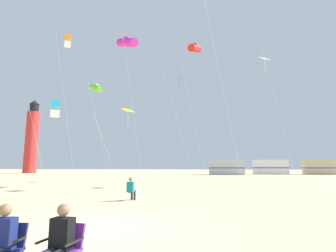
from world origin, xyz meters
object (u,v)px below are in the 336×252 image
kite_box_cyan (55,109)px  rv_van_silver (227,167)px  camp_chair_navy (4,246)px  lighthouse_distant (32,138)px  rv_van_white (270,167)px  kite_flyer_standing (131,188)px  kite_tube_lime (96,88)px  kite_diamond_blue (179,81)px  kite_diamond_white (266,64)px  rv_van_tan (322,167)px  camp_chair_purple (64,245)px  kite_box_orange (68,41)px  kite_diamond_gold (127,113)px  kite_tube_magenta (127,42)px  kite_tube_scarlet (195,48)px  spectator_purple_chair (59,240)px

kite_box_cyan → rv_van_silver: bearing=64.7°
camp_chair_navy → lighthouse_distant: 62.61m
lighthouse_distant → rv_van_silver: lighthouse_distant is taller
kite_box_cyan → rv_van_white: (24.40, 36.44, -4.30)m
camp_chair_navy → kite_flyer_standing: bearing=88.4°
kite_tube_lime → rv_van_white: (25.46, 26.49, -8.85)m
kite_flyer_standing → kite_diamond_blue: bearing=-83.1°
kite_diamond_white → rv_van_silver: kite_diamond_white is taller
kite_diamond_blue → rv_van_tan: 35.02m
kite_tube_lime → kite_diamond_blue: kite_diamond_blue is taller
camp_chair_purple → kite_diamond_white: 24.63m
kite_diamond_blue → rv_van_tan: bearing=40.1°
camp_chair_navy → rv_van_white: bearing=67.5°
camp_chair_navy → kite_box_orange: size_ratio=0.06×
kite_tube_lime → kite_diamond_white: kite_diamond_white is taller
camp_chair_purple → kite_diamond_white: (8.97, 20.24, 10.80)m
kite_flyer_standing → kite_diamond_white: kite_diamond_white is taller
kite_diamond_gold → rv_van_white: bearing=59.7°
camp_chair_navy → kite_tube_magenta: (-2.34, 15.71, 11.31)m
kite_diamond_gold → rv_van_tan: bearing=48.7°
kite_tube_scarlet → rv_van_white: (14.51, 29.43, -11.63)m
spectator_purple_chair → kite_box_orange: 25.01m
rv_van_silver → kite_box_orange: bearing=-119.4°
camp_chair_navy → kite_tube_scarlet: 23.79m
camp_chair_purple → kite_tube_magenta: kite_tube_magenta is taller
camp_chair_navy → camp_chair_purple: size_ratio=1.00×
kite_diamond_white → kite_box_orange: 19.24m
rv_van_silver → kite_diamond_white: bearing=-83.5°
kite_tube_scarlet → lighthouse_distant: bearing=139.3°
kite_flyer_standing → rv_van_silver: 37.72m
kite_flyer_standing → rv_van_tan: bearing=-113.0°
spectator_purple_chair → kite_box_cyan: (-7.57, 12.99, 5.07)m
spectator_purple_chair → rv_van_tan: bearing=70.8°
kite_diamond_gold → kite_box_orange: 11.10m
kite_box_orange → rv_van_white: size_ratio=2.17×
spectator_purple_chair → rv_van_tan: size_ratio=0.18×
camp_chair_purple → kite_tube_scarlet: kite_tube_scarlet is taller
kite_flyer_standing → kite_box_cyan: kite_box_cyan is taller
kite_box_orange → kite_diamond_blue: 13.27m
kite_box_cyan → rv_van_tan: bearing=46.5°
lighthouse_distant → rv_van_tan: (60.85, -3.77, -6.45)m
kite_tube_scarlet → kite_tube_magenta: (-5.59, -4.26, -1.20)m
camp_chair_navy → kite_flyer_standing: 9.24m
kite_diamond_blue → kite_box_cyan: bearing=-119.8°
spectator_purple_chair → rv_van_white: size_ratio=0.18×
rv_van_white → kite_tube_magenta: bearing=-115.9°
rv_van_tan → rv_van_white: bearing=177.0°
kite_tube_lime → rv_van_tan: bearing=36.3°
kite_flyer_standing → rv_van_white: 43.99m
kite_tube_scarlet → lighthouse_distant: size_ratio=0.82×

